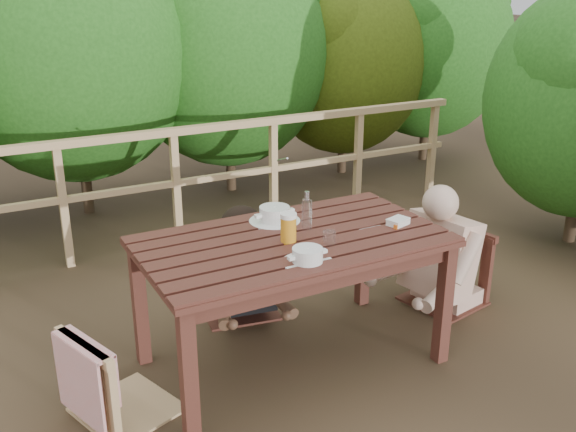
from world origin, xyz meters
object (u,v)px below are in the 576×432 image
soup_far (275,215)px  bottle (307,212)px  diner_right (455,203)px  tumbler (329,239)px  chair_left (120,332)px  soup_near (308,256)px  chair_right (448,238)px  butter_tub (398,223)px  chair_far (237,245)px  beer_glass (288,229)px  table (292,302)px  woman (235,227)px

soup_far → bottle: (0.10, -0.21, 0.07)m
diner_right → tumbler: diner_right is taller
chair_left → soup_near: chair_left is taller
diner_right → chair_right: bearing=79.2°
chair_right → butter_tub: (-0.65, -0.27, 0.32)m
diner_right → butter_tub: diner_right is taller
soup_near → bottle: bottle is taller
chair_far → soup_near: (-0.06, -1.03, 0.34)m
chair_far → tumbler: 0.96m
diner_right → soup_near: (-1.40, -0.47, 0.09)m
beer_glass → butter_tub: 0.68m
tumbler → butter_tub: bearing=5.4°
chair_far → soup_near: chair_far is taller
chair_right → diner_right: size_ratio=0.66×
soup_near → butter_tub: size_ratio=2.09×
chair_far → chair_right: 1.43m
soup_near → beer_glass: size_ratio=1.51×
table → butter_tub: 0.77m
table → tumbler: 0.48m
table → chair_far: (-0.03, 0.71, 0.09)m
soup_near → soup_far: size_ratio=0.87×
beer_glass → tumbler: beer_glass is taller
diner_right → bottle: size_ratio=5.99×
chair_right → woman: 1.44m
woman → tumbler: 0.94m
chair_right → soup_far: (-1.25, 0.13, 0.34)m
chair_right → tumbler: chair_right is taller
chair_far → soup_far: 0.56m
woman → chair_right: bearing=165.5°
chair_far → beer_glass: (-0.02, -0.75, 0.38)m
table → tumbler: (0.13, -0.17, 0.43)m
chair_left → chair_right: 2.28m
table → woman: size_ratio=1.38×
soup_far → chair_far: bearing=97.6°
chair_left → tumbler: bearing=-117.4°
woman → tumbler: (0.16, -0.90, 0.21)m
chair_right → soup_near: (-1.37, -0.47, 0.34)m
beer_glass → tumbler: (0.18, -0.13, -0.05)m
chair_left → bottle: bearing=-105.4°
soup_near → table: bearing=74.9°
diner_right → soup_near: diner_right is taller
woman → tumbler: woman is taller
chair_far → beer_glass: 0.84m
table → chair_far: 0.72m
woman → bottle: (0.16, -0.66, 0.29)m
table → chair_right: (1.29, 0.15, 0.09)m
soup_far → tumbler: soup_far is taller
chair_far → diner_right: 1.48m
chair_far → butter_tub: 1.11m
soup_far → tumbler: 0.46m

